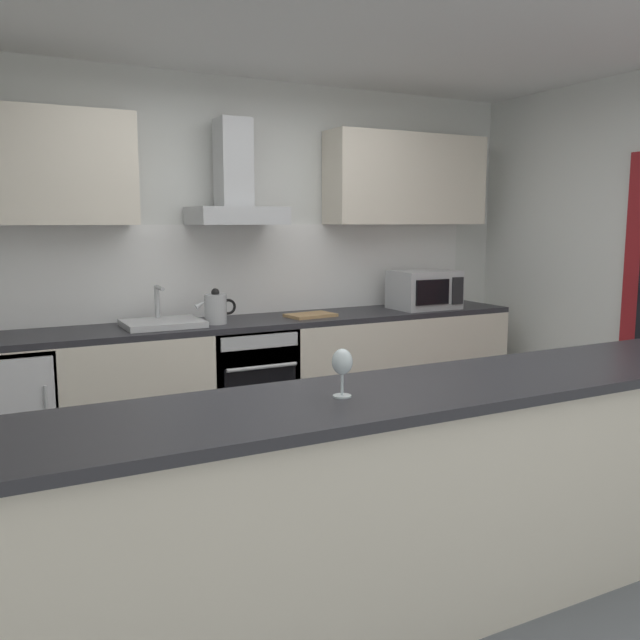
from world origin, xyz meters
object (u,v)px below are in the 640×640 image
at_px(range_hood, 235,191).
at_px(wine_glass, 342,364).
at_px(refrigerator, 3,417).
at_px(microwave, 424,290).
at_px(kettle, 216,308).
at_px(oven, 245,383).
at_px(sink, 162,322).
at_px(chopping_board, 311,315).

relative_size(range_hood, wine_glass, 4.05).
xyz_separation_m(refrigerator, microwave, (3.05, -0.03, 0.62)).
relative_size(microwave, range_hood, 0.69).
height_order(refrigerator, kettle, kettle).
height_order(kettle, range_hood, range_hood).
xyz_separation_m(oven, sink, (-0.56, 0.01, 0.47)).
xyz_separation_m(refrigerator, kettle, (1.33, -0.03, 0.58)).
relative_size(kettle, chopping_board, 0.85).
relative_size(refrigerator, kettle, 2.94).
bearing_deg(chopping_board, sink, 178.14).
distance_m(microwave, wine_glass, 2.98).
distance_m(oven, kettle, 0.59).
xyz_separation_m(refrigerator, range_hood, (1.55, 0.13, 1.36)).
bearing_deg(sink, range_hood, 11.86).
distance_m(oven, range_hood, 1.33).
relative_size(oven, range_hood, 1.11).
bearing_deg(oven, microwave, -1.06).
bearing_deg(oven, range_hood, 90.00).
bearing_deg(wine_glass, chopping_board, 65.95).
distance_m(oven, wine_glass, 2.38).
relative_size(microwave, sink, 1.00).
xyz_separation_m(oven, range_hood, (-0.00, 0.13, 1.33)).
distance_m(range_hood, wine_glass, 2.53).
distance_m(oven, microwave, 1.62).
height_order(sink, range_hood, range_hood).
xyz_separation_m(sink, range_hood, (0.56, 0.12, 0.86)).
xyz_separation_m(oven, wine_glass, (-0.49, -2.25, 0.61)).
distance_m(sink, range_hood, 1.03).
relative_size(microwave, chopping_board, 1.47).
distance_m(refrigerator, chopping_board, 2.11).
distance_m(microwave, kettle, 1.72).
xyz_separation_m(refrigerator, sink, (0.98, 0.01, 0.50)).
bearing_deg(wine_glass, kettle, 82.92).
distance_m(refrigerator, wine_glass, 2.56).
distance_m(refrigerator, range_hood, 2.06).
height_order(sink, wine_glass, sink).
relative_size(kettle, wine_glass, 1.62).
height_order(microwave, wine_glass, microwave).
height_order(range_hood, wine_glass, range_hood).
relative_size(kettle, range_hood, 0.40).
bearing_deg(wine_glass, sink, 91.94).
distance_m(sink, chopping_board, 1.07).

